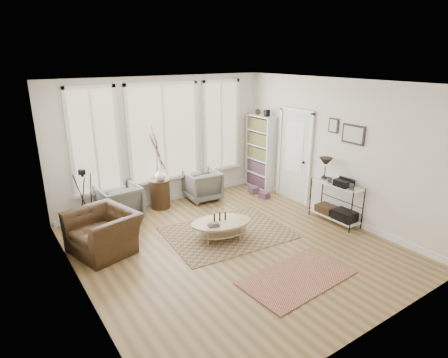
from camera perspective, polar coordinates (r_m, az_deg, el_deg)
room at (r=6.41m, az=1.55°, el=1.14°), size 5.50×5.54×2.90m
bay_window at (r=8.61m, az=-9.11°, el=6.66°), size 4.14×0.12×2.24m
door at (r=8.92m, az=10.70°, el=3.77°), size 0.09×1.06×2.22m
bookcase at (r=9.64m, az=5.59°, el=4.08°), size 0.31×0.85×2.06m
low_shelf at (r=8.05m, az=16.67°, el=-2.89°), size 0.38×1.08×1.30m
wall_art at (r=7.85m, az=18.36°, el=6.82°), size 0.04×0.88×0.44m
rug_main at (r=7.42m, az=0.51°, el=-8.18°), size 2.46×1.93×0.01m
rug_runner at (r=6.17m, az=11.10°, el=-14.49°), size 1.84×1.10×0.01m
coffee_table at (r=7.07m, az=-0.47°, el=-7.09°), size 1.29×0.99×0.53m
armchair_left at (r=8.18m, az=-15.70°, el=-3.47°), size 0.85×0.87×0.75m
armchair_right at (r=8.98m, az=-3.31°, el=-0.97°), size 0.82×0.84×0.71m
side_table at (r=8.43m, az=-9.92°, el=1.37°), size 0.44×0.44×1.86m
vase at (r=8.43m, az=-9.69°, el=0.66°), size 0.32×0.32×0.26m
accent_chair at (r=6.98m, az=-17.95°, el=-7.67°), size 1.34×1.24×0.73m
tripod_camera at (r=7.62m, az=-20.26°, el=-3.74°), size 0.46×0.46×1.31m
book_stack_near at (r=9.49m, az=4.52°, el=-1.65°), size 0.25×0.29×0.17m
book_stack_far at (r=9.19m, az=6.16°, el=-2.44°), size 0.21×0.25×0.15m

